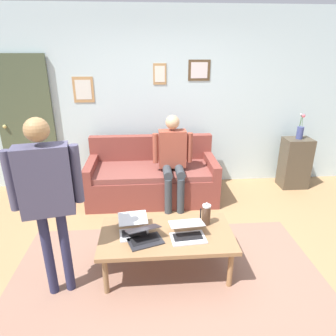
{
  "coord_description": "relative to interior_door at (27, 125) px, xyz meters",
  "views": [
    {
      "loc": [
        0.29,
        2.49,
        2.1
      ],
      "look_at": [
        0.05,
        -0.76,
        0.8
      ],
      "focal_mm": 31.9,
      "sensor_mm": 36.0,
      "label": 1
    }
  ],
  "objects": [
    {
      "name": "person_standing",
      "position": [
        -0.99,
        2.36,
        0.02
      ],
      "size": [
        0.58,
        0.26,
        1.64
      ],
      "color": "#292A49",
      "rests_on": "ground_plane"
    },
    {
      "name": "person_seated",
      "position": [
        -2.17,
        0.74,
        -0.3
      ],
      "size": [
        0.55,
        0.51,
        1.28
      ],
      "color": "#353B40",
      "rests_on": "ground_plane"
    },
    {
      "name": "laptop_center",
      "position": [
        -1.77,
        2.25,
        -0.55
      ],
      "size": [
        0.38,
        0.35,
        0.14
      ],
      "color": "#28282D",
      "rests_on": "coffee_table"
    },
    {
      "name": "laptop_left",
      "position": [
        -2.18,
        2.22,
        -0.55
      ],
      "size": [
        0.35,
        0.33,
        0.14
      ],
      "color": "silver",
      "rests_on": "coffee_table"
    },
    {
      "name": "couch",
      "position": [
        -1.88,
        0.51,
        -0.72
      ],
      "size": [
        1.86,
        0.85,
        0.88
      ],
      "color": "brown",
      "rests_on": "ground_plane"
    },
    {
      "name": "coffee_table",
      "position": [
        -1.98,
        2.15,
        -0.63
      ],
      "size": [
        1.3,
        0.69,
        0.43
      ],
      "color": "olive",
      "rests_on": "ground_plane"
    },
    {
      "name": "french_press",
      "position": [
        -2.39,
        2.01,
        -0.48
      ],
      "size": [
        0.11,
        0.09,
        0.25
      ],
      "color": "#4C3323",
      "rests_on": "coffee_table"
    },
    {
      "name": "flower_vase",
      "position": [
        -4.17,
        0.3,
        -0.1
      ],
      "size": [
        0.1,
        0.11,
        0.39
      ],
      "color": "#3D457C",
      "rests_on": "side_shelf"
    },
    {
      "name": "side_shelf",
      "position": [
        -4.18,
        0.3,
        -0.62
      ],
      "size": [
        0.42,
        0.32,
        0.81
      ],
      "color": "#4B4031",
      "rests_on": "ground_plane"
    },
    {
      "name": "ground_plane",
      "position": [
        -2.1,
        2.11,
        -1.02
      ],
      "size": [
        7.68,
        7.68,
        0.0
      ],
      "primitive_type": "plane",
      "color": "#9F784E"
    },
    {
      "name": "interior_door",
      "position": [
        0.0,
        0.0,
        0.0
      ],
      "size": [
        0.82,
        0.09,
        2.05
      ],
      "color": "#475137",
      "rests_on": "ground_plane"
    },
    {
      "name": "area_rug",
      "position": [
        -1.98,
        2.25,
        -1.02
      ],
      "size": [
        3.08,
        1.77,
        0.01
      ],
      "primitive_type": "cube",
      "color": "#8C6553",
      "rests_on": "ground_plane"
    },
    {
      "name": "back_wall",
      "position": [
        -2.1,
        -0.09,
        0.33
      ],
      "size": [
        7.04,
        0.11,
        2.7
      ],
      "color": "silver",
      "rests_on": "ground_plane"
    },
    {
      "name": "laptop_right",
      "position": [
        -1.66,
        2.1,
        -0.55
      ],
      "size": [
        0.32,
        0.37,
        0.13
      ],
      "color": "silver",
      "rests_on": "coffee_table"
    }
  ]
}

